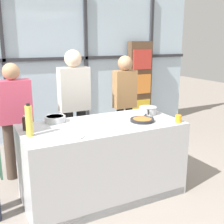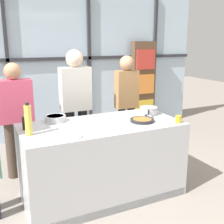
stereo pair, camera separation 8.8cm
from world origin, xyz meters
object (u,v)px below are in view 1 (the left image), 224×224
spectator_center_left (74,102)px  mixing_bowl (55,119)px  oil_bottle (29,121)px  juice_glass_near (178,119)px  spectator_far_left (15,116)px  spectator_center_right (125,99)px  saucepan (148,110)px  frying_pan (142,120)px  white_plate (73,136)px  pepper_grinder (25,123)px

spectator_center_left → mixing_bowl: bearing=53.5°
spectator_center_left → oil_bottle: bearing=50.6°
spectator_center_left → juice_glass_near: 1.56m
spectator_far_left → spectator_center_right: spectator_center_right is taller
juice_glass_near → saucepan: bearing=103.9°
spectator_center_right → frying_pan: size_ratio=3.88×
mixing_bowl → oil_bottle: size_ratio=0.72×
juice_glass_near → white_plate: bearing=177.5°
spectator_far_left → frying_pan: 1.72m
saucepan → mixing_bowl: (-1.19, 0.21, -0.02)m
spectator_far_left → pepper_grinder: size_ratio=9.16×
saucepan → spectator_center_right: bearing=81.7°
mixing_bowl → spectator_center_left: bearing=53.5°
spectator_far_left → mixing_bowl: size_ratio=6.42×
spectator_center_left → spectator_center_right: size_ratio=1.06×
pepper_grinder → juice_glass_near: size_ratio=1.97×
spectator_far_left → frying_pan: bearing=140.9°
saucepan → juice_glass_near: 0.49m
spectator_far_left → frying_pan: (1.33, -1.08, 0.05)m
oil_bottle → juice_glass_near: oil_bottle is taller
pepper_grinder → frying_pan: bearing=-11.6°
white_plate → pepper_grinder: 0.60m
spectator_center_right → mixing_bowl: size_ratio=6.64×
spectator_center_right → mixing_bowl: (-1.32, -0.63, -0.01)m
spectator_center_left → frying_pan: spectator_center_left is taller
mixing_bowl → pepper_grinder: size_ratio=1.43×
white_plate → mixing_bowl: 0.63m
spectator_center_left → frying_pan: (0.48, -1.08, -0.06)m
white_plate → oil_bottle: (-0.38, 0.23, 0.16)m
spectator_far_left → saucepan: size_ratio=4.20×
spectator_center_right → oil_bottle: (-1.69, -1.02, 0.12)m
spectator_far_left → saucepan: 1.79m
white_plate → oil_bottle: size_ratio=0.64×
saucepan → white_plate: (-1.19, -0.41, -0.05)m
frying_pan → oil_bottle: oil_bottle is taller
saucepan → mixing_bowl: saucepan is taller
spectator_center_right → mixing_bowl: bearing=25.7°
frying_pan → white_plate: size_ratio=1.93×
pepper_grinder → juice_glass_near: bearing=-16.6°
frying_pan → oil_bottle: (-1.32, 0.06, 0.14)m
spectator_center_left → white_plate: spectator_center_left is taller
frying_pan → pepper_grinder: pepper_grinder is taller
spectator_far_left → oil_bottle: bearing=90.3°
white_plate → spectator_center_right: bearing=43.8°
spectator_center_right → oil_bottle: bearing=31.2°
spectator_center_right → saucepan: spectator_center_right is taller
spectator_center_right → oil_bottle: 1.98m
white_plate → mixing_bowl: size_ratio=0.89×
spectator_center_right → pepper_grinder: 1.88m
spectator_center_right → frying_pan: (-0.36, -1.08, -0.03)m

